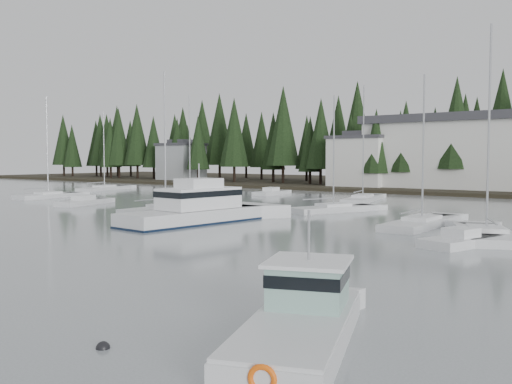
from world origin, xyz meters
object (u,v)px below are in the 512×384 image
runabout_3 (271,194)px  runabout_1 (461,243)px  sailboat_4 (190,198)px  lobster_boat_teal (301,325)px  harbor_inn (464,152)px  sailboat_12 (486,237)px  sailboat_0 (333,211)px  runabout_0 (84,203)px  sailboat_5 (422,226)px  sailboat_3 (105,190)px  cabin_cruiser_center (195,213)px  house_west (361,160)px  house_far_west (181,161)px  sailboat_8 (166,211)px  sailboat_7 (363,201)px  sailboat_11 (48,197)px

runabout_3 → runabout_1: bearing=-136.4°
sailboat_4 → lobster_boat_teal: bearing=-149.6°
harbor_inn → sailboat_12: size_ratio=2.17×
sailboat_0 → runabout_0: size_ratio=1.57×
sailboat_5 → runabout_0: bearing=94.2°
sailboat_0 → sailboat_3: bearing=99.2°
cabin_cruiser_center → lobster_boat_teal: size_ratio=1.65×
lobster_boat_teal → sailboat_5: (-7.12, 27.37, -0.42)m
harbor_inn → cabin_cruiser_center: harbor_inn is taller
lobster_boat_teal → sailboat_4: bearing=25.6°
sailboat_3 → sailboat_12: (62.13, -19.54, 0.01)m
sailboat_0 → sailboat_4: bearing=99.6°
house_west → sailboat_4: bearing=-103.1°
cabin_cruiser_center → runabout_1: (19.79, 0.83, -0.66)m
runabout_3 → sailboat_0: bearing=-136.5°
house_far_west → lobster_boat_teal: bearing=-43.6°
sailboat_0 → sailboat_5: size_ratio=0.98×
sailboat_3 → sailboat_12: sailboat_12 is taller
house_west → sailboat_8: sailboat_8 is taller
sailboat_5 → runabout_0: size_ratio=1.61×
lobster_boat_teal → sailboat_3: bearing=34.7°
sailboat_7 → sailboat_12: 30.54m
house_west → sailboat_4: sailboat_4 is taller
sailboat_3 → sailboat_4: sailboat_4 is taller
lobster_boat_teal → sailboat_8: 38.34m
harbor_inn → sailboat_5: harbor_inn is taller
sailboat_4 → sailboat_11: size_ratio=1.00×
house_far_west → runabout_1: (73.39, -51.95, -4.27)m
sailboat_3 → runabout_1: sailboat_3 is taller
sailboat_4 → sailboat_7: sailboat_7 is taller
runabout_1 → house_far_west: bearing=70.5°
lobster_boat_teal → sailboat_4: size_ratio=0.58×
harbor_inn → cabin_cruiser_center: 54.45m
house_west → lobster_boat_teal: bearing=-64.4°
harbor_inn → sailboat_12: sailboat_12 is taller
house_west → runabout_3: size_ratio=1.43×
house_west → sailboat_11: 47.37m
house_far_west → sailboat_3: sailboat_3 is taller
sailboat_7 → cabin_cruiser_center: bearing=165.7°
sailboat_4 → sailboat_5: sailboat_4 is taller
sailboat_0 → sailboat_12: size_ratio=0.83×
runabout_3 → house_far_west: bearing=54.5°
cabin_cruiser_center → lobster_boat_teal: bearing=-126.7°
sailboat_5 → sailboat_7: (-14.44, 19.40, 0.01)m
cabin_cruiser_center → house_far_west: bearing=49.8°
lobster_boat_teal → runabout_1: bearing=-15.6°
sailboat_12 → sailboat_0: bearing=34.6°
runabout_0 → sailboat_0: bearing=-84.6°
harbor_inn → sailboat_3: bearing=-146.7°
house_far_west → cabin_cruiser_center: size_ratio=0.68×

